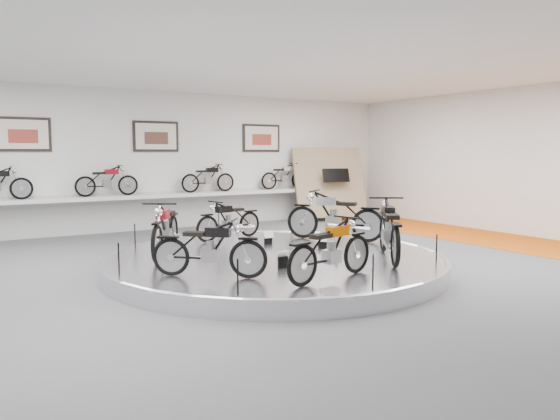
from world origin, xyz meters
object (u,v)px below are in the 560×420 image
bike_b (229,220)px  bike_c (165,228)px  shelf (160,196)px  bike_a (335,215)px  bike_e (331,249)px  bike_d (209,248)px  display_platform (275,263)px  bike_f (389,229)px

bike_b → bike_c: bearing=18.7°
shelf → bike_c: bearing=-108.3°
shelf → bike_a: size_ratio=5.83×
shelf → bike_e: bearing=-92.0°
shelf → bike_b: bearing=-88.8°
shelf → bike_e: size_ratio=6.86×
bike_c → bike_d: bike_c is taller
shelf → bike_c: 5.70m
bike_a → display_platform: bearing=76.0°
shelf → bike_f: bike_f is taller
bike_a → bike_c: bearing=51.5°
bike_a → bike_f: bike_a is taller
display_platform → shelf: bearing=90.0°
bike_a → bike_c: size_ratio=1.06×
bike_b → bike_d: bike_d is taller
bike_f → bike_c: bearing=88.8°
bike_a → bike_b: size_ratio=1.25×
shelf → bike_d: bearing=-103.7°
bike_d → bike_f: bike_f is taller
display_platform → bike_c: bike_c is taller
bike_a → bike_b: 2.35m
bike_a → bike_f: 2.30m
bike_c → shelf: bearing=-166.5°
bike_b → bike_a: bearing=133.4°
bike_b → bike_f: (1.48, -3.56, 0.11)m
shelf → display_platform: bearing=-90.0°
display_platform → shelf: size_ratio=0.58×
display_platform → bike_a: (2.04, 0.82, 0.70)m
bike_e → bike_c: bearing=102.0°
bike_c → bike_f: (3.35, -2.42, 0.03)m
shelf → bike_b: bike_b is taller
bike_d → shelf: bearing=116.6°
shelf → bike_b: size_ratio=7.30×
display_platform → bike_d: 2.19m
shelf → bike_d: 7.68m
bike_b → bike_c: (-1.88, -1.14, 0.08)m
display_platform → bike_a: bike_a is taller
bike_d → bike_c: bearing=129.5°
shelf → bike_a: bearing=-70.0°
bike_f → bike_b: bearing=57.1°
bike_e → bike_f: 2.01m
display_platform → bike_c: bearing=151.0°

